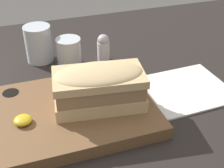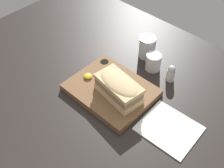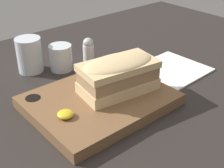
% 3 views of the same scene
% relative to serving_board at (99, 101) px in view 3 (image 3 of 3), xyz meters
% --- Properties ---
extents(dining_table, '(1.50, 0.98, 0.02)m').
position_rel_serving_board_xyz_m(dining_table, '(0.02, 0.02, -0.02)').
color(dining_table, '#282321').
rests_on(dining_table, ground).
extents(serving_board, '(0.30, 0.24, 0.03)m').
position_rel_serving_board_xyz_m(serving_board, '(0.00, 0.00, 0.00)').
color(serving_board, brown).
rests_on(serving_board, dining_table).
extents(sandwich, '(0.18, 0.11, 0.08)m').
position_rel_serving_board_xyz_m(sandwich, '(0.05, -0.01, 0.06)').
color(sandwich, '#DBBC84').
rests_on(sandwich, serving_board).
extents(mustard_dollop, '(0.03, 0.03, 0.01)m').
position_rel_serving_board_xyz_m(mustard_dollop, '(-0.10, -0.02, 0.02)').
color(mustard_dollop, gold).
rests_on(mustard_dollop, serving_board).
extents(water_glass, '(0.07, 0.07, 0.09)m').
position_rel_serving_board_xyz_m(water_glass, '(-0.03, 0.25, 0.03)').
color(water_glass, silver).
rests_on(water_glass, dining_table).
extents(wine_glass, '(0.06, 0.06, 0.07)m').
position_rel_serving_board_xyz_m(wine_glass, '(0.03, 0.21, 0.02)').
color(wine_glass, silver).
rests_on(wine_glass, dining_table).
extents(napkin, '(0.19, 0.17, 0.00)m').
position_rel_serving_board_xyz_m(napkin, '(0.25, 0.01, -0.01)').
color(napkin, white).
rests_on(napkin, dining_table).
extents(salt_shaker, '(0.03, 0.03, 0.07)m').
position_rel_serving_board_xyz_m(salt_shaker, '(0.12, 0.20, 0.02)').
color(salt_shaker, white).
rests_on(salt_shaker, dining_table).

